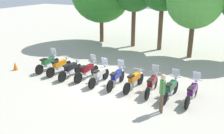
{
  "coord_description": "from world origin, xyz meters",
  "views": [
    {
      "loc": [
        6.08,
        -11.32,
        5.49
      ],
      "look_at": [
        0.0,
        0.5,
        0.9
      ],
      "focal_mm": 39.83,
      "sensor_mm": 36.0,
      "label": 1
    }
  ],
  "objects_px": {
    "motorcycle_6": "(134,80)",
    "motorcycle_2": "(71,69)",
    "motorcycle_3": "(87,71)",
    "traffic_cone": "(15,66)",
    "motorcycle_7": "(152,84)",
    "motorcycle_0": "(48,63)",
    "motorcycle_4": "(99,75)",
    "tree_3": "(195,0)",
    "motorcycle_8": "(171,89)",
    "person_0": "(162,90)",
    "motorcycle_1": "(59,66)",
    "motorcycle_9": "(192,92)",
    "motorcycle_5": "(116,77)"
  },
  "relations": [
    {
      "from": "person_0",
      "to": "motorcycle_6",
      "type": "bearing_deg",
      "value": 106.72
    },
    {
      "from": "motorcycle_7",
      "to": "person_0",
      "type": "xyz_separation_m",
      "value": [
        1.02,
        -1.71,
        0.55
      ]
    },
    {
      "from": "motorcycle_6",
      "to": "motorcycle_9",
      "type": "distance_m",
      "value": 3.04
    },
    {
      "from": "tree_3",
      "to": "traffic_cone",
      "type": "xyz_separation_m",
      "value": [
        -9.53,
        -8.21,
        -3.94
      ]
    },
    {
      "from": "motorcycle_9",
      "to": "person_0",
      "type": "relative_size",
      "value": 1.22
    },
    {
      "from": "motorcycle_2",
      "to": "motorcycle_6",
      "type": "distance_m",
      "value": 4.05
    },
    {
      "from": "person_0",
      "to": "tree_3",
      "type": "height_order",
      "value": "tree_3"
    },
    {
      "from": "motorcycle_1",
      "to": "tree_3",
      "type": "bearing_deg",
      "value": -37.31
    },
    {
      "from": "motorcycle_7",
      "to": "motorcycle_9",
      "type": "relative_size",
      "value": 1.0
    },
    {
      "from": "motorcycle_3",
      "to": "motorcycle_7",
      "type": "distance_m",
      "value": 4.04
    },
    {
      "from": "motorcycle_8",
      "to": "person_0",
      "type": "height_order",
      "value": "person_0"
    },
    {
      "from": "motorcycle_2",
      "to": "motorcycle_4",
      "type": "xyz_separation_m",
      "value": [
        2.02,
        -0.04,
        0.01
      ]
    },
    {
      "from": "motorcycle_7",
      "to": "person_0",
      "type": "height_order",
      "value": "person_0"
    },
    {
      "from": "motorcycle_9",
      "to": "motorcycle_5",
      "type": "bearing_deg",
      "value": 92.57
    },
    {
      "from": "motorcycle_7",
      "to": "tree_3",
      "type": "distance_m",
      "value": 8.42
    },
    {
      "from": "motorcycle_0",
      "to": "motorcycle_1",
      "type": "distance_m",
      "value": 1.02
    },
    {
      "from": "person_0",
      "to": "traffic_cone",
      "type": "height_order",
      "value": "person_0"
    },
    {
      "from": "motorcycle_5",
      "to": "motorcycle_7",
      "type": "xyz_separation_m",
      "value": [
        2.02,
        0.03,
        0.0
      ]
    },
    {
      "from": "person_0",
      "to": "tree_3",
      "type": "distance_m",
      "value": 9.8
    },
    {
      "from": "motorcycle_1",
      "to": "motorcycle_9",
      "type": "xyz_separation_m",
      "value": [
        8.09,
        -0.25,
        0.01
      ]
    },
    {
      "from": "motorcycle_4",
      "to": "tree_3",
      "type": "bearing_deg",
      "value": -24.98
    },
    {
      "from": "motorcycle_7",
      "to": "motorcycle_8",
      "type": "xyz_separation_m",
      "value": [
        1.02,
        -0.16,
        0.0
      ]
    },
    {
      "from": "motorcycle_4",
      "to": "motorcycle_9",
      "type": "relative_size",
      "value": 1.0
    },
    {
      "from": "motorcycle_7",
      "to": "motorcycle_4",
      "type": "bearing_deg",
      "value": 89.03
    },
    {
      "from": "motorcycle_6",
      "to": "motorcycle_2",
      "type": "bearing_deg",
      "value": 97.25
    },
    {
      "from": "motorcycle_0",
      "to": "motorcycle_3",
      "type": "bearing_deg",
      "value": -91.23
    },
    {
      "from": "motorcycle_1",
      "to": "motorcycle_4",
      "type": "height_order",
      "value": "motorcycle_4"
    },
    {
      "from": "person_0",
      "to": "motorcycle_0",
      "type": "bearing_deg",
      "value": 134.32
    },
    {
      "from": "motorcycle_8",
      "to": "motorcycle_0",
      "type": "bearing_deg",
      "value": 92.17
    },
    {
      "from": "motorcycle_5",
      "to": "person_0",
      "type": "xyz_separation_m",
      "value": [
        3.04,
        -1.68,
        0.55
      ]
    },
    {
      "from": "motorcycle_8",
      "to": "person_0",
      "type": "relative_size",
      "value": 1.22
    },
    {
      "from": "motorcycle_0",
      "to": "motorcycle_8",
      "type": "xyz_separation_m",
      "value": [
        8.09,
        -0.4,
        0.0
      ]
    },
    {
      "from": "motorcycle_0",
      "to": "motorcycle_2",
      "type": "distance_m",
      "value": 2.05
    },
    {
      "from": "motorcycle_5",
      "to": "person_0",
      "type": "bearing_deg",
      "value": -121.15
    },
    {
      "from": "motorcycle_5",
      "to": "tree_3",
      "type": "bearing_deg",
      "value": -20.37
    },
    {
      "from": "motorcycle_6",
      "to": "traffic_cone",
      "type": "xyz_separation_m",
      "value": [
        -8.05,
        -0.72,
        -0.23
      ]
    },
    {
      "from": "motorcycle_3",
      "to": "traffic_cone",
      "type": "distance_m",
      "value": 5.09
    },
    {
      "from": "motorcycle_8",
      "to": "motorcycle_1",
      "type": "bearing_deg",
      "value": 92.61
    },
    {
      "from": "motorcycle_4",
      "to": "motorcycle_6",
      "type": "height_order",
      "value": "motorcycle_4"
    },
    {
      "from": "motorcycle_2",
      "to": "motorcycle_8",
      "type": "height_order",
      "value": "motorcycle_8"
    },
    {
      "from": "motorcycle_4",
      "to": "tree_3",
      "type": "height_order",
      "value": "tree_3"
    },
    {
      "from": "motorcycle_0",
      "to": "motorcycle_5",
      "type": "relative_size",
      "value": 1.0
    },
    {
      "from": "person_0",
      "to": "traffic_cone",
      "type": "xyz_separation_m",
      "value": [
        -10.08,
        1.06,
        -0.79
      ]
    },
    {
      "from": "motorcycle_7",
      "to": "motorcycle_0",
      "type": "bearing_deg",
      "value": 84.73
    },
    {
      "from": "motorcycle_5",
      "to": "motorcycle_7",
      "type": "height_order",
      "value": "same"
    },
    {
      "from": "tree_3",
      "to": "traffic_cone",
      "type": "relative_size",
      "value": 11.37
    },
    {
      "from": "motorcycle_8",
      "to": "motorcycle_9",
      "type": "relative_size",
      "value": 1.0
    },
    {
      "from": "motorcycle_2",
      "to": "traffic_cone",
      "type": "height_order",
      "value": "motorcycle_2"
    },
    {
      "from": "motorcycle_8",
      "to": "motorcycle_6",
      "type": "bearing_deg",
      "value": 88.92
    },
    {
      "from": "motorcycle_4",
      "to": "traffic_cone",
      "type": "xyz_separation_m",
      "value": [
        -6.03,
        -0.53,
        -0.24
      ]
    }
  ]
}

